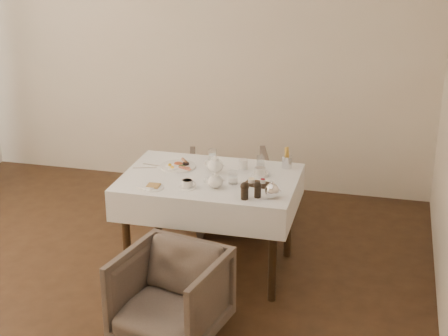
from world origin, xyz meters
TOP-DOWN VIEW (x-y plane):
  - table at (0.57, 0.79)m, footprint 1.28×0.88m
  - armchair_near at (0.56, -0.13)m, footprint 0.75×0.76m
  - armchair_far at (0.52, 1.59)m, footprint 0.84×0.85m
  - breakfast_plate at (0.29, 0.92)m, footprint 0.27×0.27m
  - side_plate at (0.22, 0.47)m, footprint 0.18×0.17m
  - teapot_centre at (0.59, 0.87)m, footprint 0.19×0.16m
  - teapot_front at (0.67, 0.58)m, footprint 0.16×0.14m
  - creamer at (0.78, 0.99)m, footprint 0.07×0.07m
  - teacup_near at (0.47, 0.54)m, footprint 0.12×0.12m
  - teacup_far at (0.92, 0.90)m, footprint 0.13×0.13m
  - glass_left at (0.50, 1.12)m, footprint 0.08×0.08m
  - glass_mid at (0.77, 0.70)m, footprint 0.08×0.08m
  - glass_right at (0.89, 1.08)m, footprint 0.07×0.07m
  - condiment_board at (0.93, 0.72)m, footprint 0.18×0.13m
  - pepper_mill_left at (0.91, 0.45)m, footprint 0.06×0.06m
  - pepper_mill_right at (0.99, 0.50)m, footprint 0.07×0.07m
  - silver_pot at (1.08, 0.51)m, footprint 0.14×0.13m
  - fries_cup at (1.09, 1.11)m, footprint 0.08×0.08m
  - cutlery_fork at (0.11, 0.90)m, footprint 0.21×0.04m
  - cutlery_knife at (0.05, 0.84)m, footprint 0.17×0.07m

SIDE VIEW (x-z plane):
  - armchair_near at x=0.56m, z-range 0.00..0.59m
  - armchair_far at x=0.52m, z-range 0.00..0.63m
  - table at x=0.57m, z-range 0.26..1.02m
  - cutlery_knife at x=0.05m, z-range 0.76..0.76m
  - cutlery_fork at x=0.11m, z-range 0.76..0.76m
  - side_plate at x=0.22m, z-range 0.75..0.77m
  - breakfast_plate at x=0.29m, z-range 0.75..0.78m
  - condiment_board at x=0.93m, z-range 0.75..0.79m
  - teacup_near at x=0.47m, z-range 0.75..0.81m
  - teacup_far at x=0.92m, z-range 0.75..0.82m
  - creamer at x=0.78m, z-range 0.76..0.83m
  - glass_right at x=0.89m, z-range 0.76..0.84m
  - glass_left at x=0.50m, z-range 0.76..0.84m
  - glass_mid at x=0.77m, z-range 0.76..0.85m
  - pepper_mill_right at x=0.99m, z-range 0.76..0.87m
  - teapot_front at x=0.67m, z-range 0.76..0.88m
  - pepper_mill_left at x=0.91m, z-range 0.76..0.88m
  - silver_pot at x=1.08m, z-range 0.76..0.88m
  - teapot_centre at x=0.59m, z-range 0.76..0.89m
  - fries_cup at x=1.09m, z-range 0.74..0.91m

